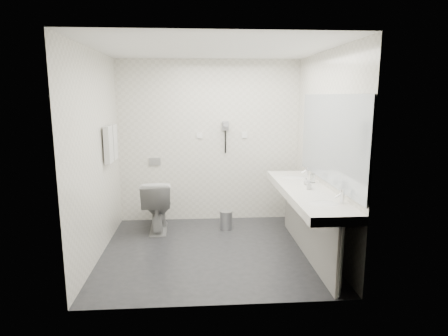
{
  "coord_description": "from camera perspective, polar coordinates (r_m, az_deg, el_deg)",
  "views": [
    {
      "loc": [
        -0.18,
        -4.6,
        1.96
      ],
      "look_at": [
        0.15,
        0.15,
        1.05
      ],
      "focal_mm": 30.54,
      "sensor_mm": 36.0,
      "label": 1
    }
  ],
  "objects": [
    {
      "name": "floor",
      "position": [
        5.0,
        -1.63,
        -12.25
      ],
      "size": [
        2.8,
        2.8,
        0.0
      ],
      "primitive_type": "plane",
      "color": "#252529",
      "rests_on": "ground"
    },
    {
      "name": "pedal_bin",
      "position": [
        5.7,
        0.32,
        -7.89
      ],
      "size": [
        0.25,
        0.25,
        0.27
      ],
      "primitive_type": "cylinder",
      "rotation": [
        0.0,
        0.0,
        -0.39
      ],
      "color": "#B2B5BA",
      "rests_on": "floor"
    },
    {
      "name": "vanity_counter",
      "position": [
        4.74,
        12.18,
        -3.61
      ],
      "size": [
        0.55,
        2.2,
        0.1
      ],
      "primitive_type": "cube",
      "color": "white",
      "rests_on": "floor"
    },
    {
      "name": "soap_bottle_a",
      "position": [
        4.67,
        12.6,
        -2.47
      ],
      "size": [
        0.06,
        0.06,
        0.11
      ],
      "primitive_type": "imported",
      "rotation": [
        0.0,
        0.0,
        -0.08
      ],
      "color": "silver",
      "rests_on": "vanity_counter"
    },
    {
      "name": "vanity_post_near",
      "position": [
        3.96,
        16.98,
        -13.28
      ],
      "size": [
        0.06,
        0.06,
        0.75
      ],
      "primitive_type": "cylinder",
      "color": "silver",
      "rests_on": "floor"
    },
    {
      "name": "vanity_panel",
      "position": [
        4.86,
        12.27,
        -8.46
      ],
      "size": [
        0.03,
        2.15,
        0.75
      ],
      "primitive_type": "cube",
      "color": "gray",
      "rests_on": "floor"
    },
    {
      "name": "vanity_post_far",
      "position": [
        5.83,
        9.71,
        -5.12
      ],
      "size": [
        0.06,
        0.06,
        0.75
      ],
      "primitive_type": "cylinder",
      "color": "silver",
      "rests_on": "floor"
    },
    {
      "name": "wall_left",
      "position": [
        4.81,
        -18.62,
        1.76
      ],
      "size": [
        0.0,
        2.6,
        2.6
      ],
      "primitive_type": "plane",
      "rotation": [
        1.57,
        0.0,
        1.57
      ],
      "color": "white",
      "rests_on": "floor"
    },
    {
      "name": "soap_bottle_b",
      "position": [
        4.92,
        12.2,
        -1.94
      ],
      "size": [
        0.09,
        0.09,
        0.09
      ],
      "primitive_type": "imported",
      "rotation": [
        0.0,
        0.0,
        -0.33
      ],
      "color": "silver",
      "rests_on": "vanity_counter"
    },
    {
      "name": "ceiling",
      "position": [
        4.64,
        -1.8,
        17.5
      ],
      "size": [
        2.8,
        2.8,
        0.0
      ],
      "primitive_type": "plane",
      "rotation": [
        3.14,
        0.0,
        0.0
      ],
      "color": "white",
      "rests_on": "wall_back"
    },
    {
      "name": "faucet_near",
      "position": [
        4.17,
        17.3,
        -4.05
      ],
      "size": [
        0.04,
        0.04,
        0.15
      ],
      "primitive_type": "cylinder",
      "color": "silver",
      "rests_on": "vanity_counter"
    },
    {
      "name": "towel_far",
      "position": [
        5.45,
        -16.27,
        3.75
      ],
      "size": [
        0.07,
        0.24,
        0.48
      ],
      "primitive_type": "cube",
      "color": "silver",
      "rests_on": "towel_rail"
    },
    {
      "name": "wall_right",
      "position": [
        4.92,
        14.83,
        2.15
      ],
      "size": [
        0.0,
        2.6,
        2.6
      ],
      "primitive_type": "plane",
      "rotation": [
        1.57,
        0.0,
        -1.57
      ],
      "color": "white",
      "rests_on": "floor"
    },
    {
      "name": "dryer_cradle",
      "position": [
        5.9,
        0.21,
        6.35
      ],
      "size": [
        0.1,
        0.04,
        0.14
      ],
      "primitive_type": "cube",
      "color": "#949499",
      "rests_on": "wall_back"
    },
    {
      "name": "bin_lid",
      "position": [
        5.65,
        0.33,
        -6.55
      ],
      "size": [
        0.19,
        0.19,
        0.02
      ],
      "primitive_type": "cylinder",
      "color": "#B2B5BA",
      "rests_on": "pedal_bin"
    },
    {
      "name": "wall_front",
      "position": [
        3.38,
        -0.81,
        -1.3
      ],
      "size": [
        2.8,
        0.0,
        2.8
      ],
      "primitive_type": "plane",
      "rotation": [
        -1.57,
        0.0,
        0.0
      ],
      "color": "white",
      "rests_on": "floor"
    },
    {
      "name": "switch_plate_b",
      "position": [
        5.97,
        3.08,
        4.93
      ],
      "size": [
        0.09,
        0.02,
        0.09
      ],
      "primitive_type": "cube",
      "color": "white",
      "rests_on": "wall_back"
    },
    {
      "name": "soap_bottle_c",
      "position": [
        4.73,
        12.72,
        -2.28
      ],
      "size": [
        0.05,
        0.05,
        0.12
      ],
      "primitive_type": "imported",
      "rotation": [
        0.0,
        0.0,
        -0.2
      ],
      "color": "silver",
      "rests_on": "vanity_counter"
    },
    {
      "name": "basin_near",
      "position": [
        4.13,
        14.69,
        -5.36
      ],
      "size": [
        0.4,
        0.31,
        0.05
      ],
      "primitive_type": "ellipsoid",
      "color": "white",
      "rests_on": "vanity_counter"
    },
    {
      "name": "faucet_far",
      "position": [
        5.37,
        12.32,
        -0.55
      ],
      "size": [
        0.04,
        0.04,
        0.15
      ],
      "primitive_type": "cylinder",
      "color": "silver",
      "rests_on": "vanity_counter"
    },
    {
      "name": "wall_back",
      "position": [
        5.95,
        -2.23,
        3.95
      ],
      "size": [
        2.8,
        0.0,
        2.8
      ],
      "primitive_type": "plane",
      "rotation": [
        1.57,
        0.0,
        0.0
      ],
      "color": "white",
      "rests_on": "floor"
    },
    {
      "name": "towel_near",
      "position": [
        5.18,
        -16.91,
        3.36
      ],
      "size": [
        0.07,
        0.24,
        0.48
      ],
      "primitive_type": "cube",
      "color": "silver",
      "rests_on": "towel_rail"
    },
    {
      "name": "dryer_cord",
      "position": [
        5.91,
        0.21,
        3.92
      ],
      "size": [
        0.02,
        0.02,
        0.35
      ],
      "primitive_type": "cylinder",
      "color": "black",
      "rests_on": "dryer_cradle"
    },
    {
      "name": "mirror",
      "position": [
        4.7,
        15.55,
        4.19
      ],
      "size": [
        0.02,
        2.2,
        1.05
      ],
      "primitive_type": "cube",
      "color": "#B2BCC6",
      "rests_on": "wall_right"
    },
    {
      "name": "flush_plate",
      "position": [
        6.01,
        -10.33,
        0.96
      ],
      "size": [
        0.18,
        0.02,
        0.12
      ],
      "primitive_type": "cube",
      "color": "#B2B5BA",
      "rests_on": "wall_back"
    },
    {
      "name": "towel_rail",
      "position": [
        5.3,
        -16.82,
        5.92
      ],
      "size": [
        0.02,
        0.62,
        0.02
      ],
      "primitive_type": "cylinder",
      "rotation": [
        1.57,
        0.0,
        0.0
      ],
      "color": "silver",
      "rests_on": "wall_left"
    },
    {
      "name": "switch_plate_a",
      "position": [
        5.92,
        -3.69,
        4.88
      ],
      "size": [
        0.09,
        0.02,
        0.09
      ],
      "primitive_type": "cube",
      "color": "white",
      "rests_on": "wall_back"
    },
    {
      "name": "basin_far",
      "position": [
        5.34,
        10.27,
        -1.53
      ],
      "size": [
        0.4,
        0.31,
        0.05
      ],
      "primitive_type": "ellipsoid",
      "color": "white",
      "rests_on": "vanity_counter"
    },
    {
      "name": "glass_left",
      "position": [
        5.04,
        13.15,
        -1.52
      ],
      "size": [
        0.08,
        0.08,
        0.11
      ],
      "primitive_type": "cylinder",
      "rotation": [
        0.0,
        0.0,
        0.33
      ],
      "color": "silver",
      "rests_on": "vanity_counter"
    },
    {
      "name": "toilet",
      "position": [
        5.68,
        -9.97,
        -5.48
      ],
      "size": [
        0.46,
        0.77,
        0.76
      ],
      "primitive_type": "imported",
      "rotation": [
        0.0,
        0.0,
        3.18
      ],
      "color": "white",
      "rests_on": "floor"
    },
    {
      "name": "dryer_barrel",
      "position": [
        5.83,
        0.26,
        6.59
      ],
      "size": [
        0.08,
        0.14,
        0.08
      ],
      "primitive_type": "cylinder",
      "rotation": [
        1.57,
        0.0,
        0.0
      ],
      "color": "#949499",
      "rests_on": "dryer_cradle"
    }
  ]
}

